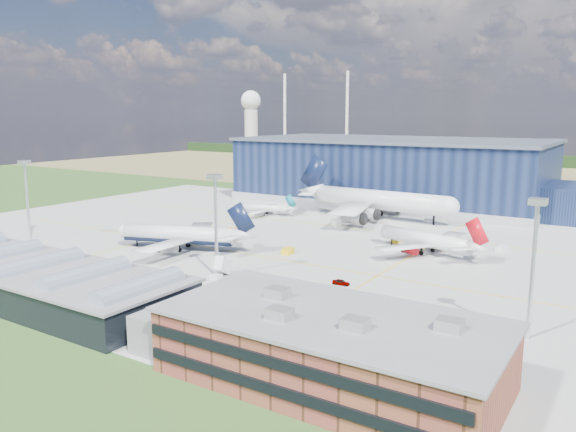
% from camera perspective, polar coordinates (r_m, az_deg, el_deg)
% --- Properties ---
extents(ground, '(600.00, 600.00, 0.00)m').
position_cam_1_polar(ground, '(156.04, -2.97, -2.99)').
color(ground, '#34521E').
rests_on(ground, ground).
extents(apron, '(220.00, 160.00, 0.08)m').
position_cam_1_polar(apron, '(164.04, -0.93, -2.31)').
color(apron, '#9F9F9A').
rests_on(apron, ground).
extents(farmland, '(600.00, 220.00, 0.01)m').
position_cam_1_polar(farmland, '(356.32, 18.17, 4.02)').
color(farmland, olive).
rests_on(farmland, ground).
extents(treeline, '(600.00, 8.00, 8.00)m').
position_cam_1_polar(treeline, '(433.60, 20.91, 5.42)').
color(treeline, black).
rests_on(treeline, ground).
extents(horizon_dressing, '(440.20, 18.00, 70.00)m').
position_cam_1_polar(horizon_dressing, '(502.83, -1.15, 10.11)').
color(horizon_dressing, silver).
rests_on(horizon_dressing, ground).
extents(hangar, '(145.00, 62.00, 26.10)m').
position_cam_1_polar(hangar, '(235.61, 11.17, 4.21)').
color(hangar, '#101A36').
rests_on(hangar, ground).
extents(ops_building, '(46.00, 23.00, 10.90)m').
position_cam_1_polar(ops_building, '(78.10, 4.35, -13.15)').
color(ops_building, brown).
rests_on(ops_building, ground).
extents(glass_concourse, '(78.00, 23.00, 8.60)m').
position_cam_1_polar(glass_concourse, '(118.73, -22.91, -6.25)').
color(glass_concourse, black).
rests_on(glass_concourse, ground).
extents(light_mast_west, '(2.60, 2.60, 23.00)m').
position_cam_1_polar(light_mast_west, '(176.74, -25.06, 2.70)').
color(light_mast_west, silver).
rests_on(light_mast_west, ground).
extents(light_mast_center, '(2.60, 2.60, 23.00)m').
position_cam_1_polar(light_mast_center, '(123.74, -7.38, 0.72)').
color(light_mast_center, silver).
rests_on(light_mast_center, ground).
extents(light_mast_east, '(2.60, 2.60, 23.00)m').
position_cam_1_polar(light_mast_east, '(96.42, 23.76, -2.81)').
color(light_mast_east, silver).
rests_on(light_mast_east, ground).
extents(airliner_navy, '(50.54, 49.98, 13.15)m').
position_cam_1_polar(airliner_navy, '(152.56, -11.06, -0.95)').
color(airliner_navy, white).
rests_on(airliner_navy, ground).
extents(airliner_red, '(43.49, 43.01, 11.31)m').
position_cam_1_polar(airliner_red, '(150.52, 13.70, -1.56)').
color(airliner_red, white).
rests_on(airliner_red, ground).
extents(airliner_widebody, '(65.57, 64.29, 20.37)m').
position_cam_1_polar(airliner_widebody, '(195.73, 9.35, 2.63)').
color(airliner_widebody, white).
rests_on(airliner_widebody, ground).
extents(airliner_regional, '(28.42, 28.05, 7.68)m').
position_cam_1_polar(airliner_regional, '(202.47, -2.53, 1.20)').
color(airliner_regional, white).
rests_on(airliner_regional, ground).
extents(gse_tug_a, '(2.81, 4.02, 1.55)m').
position_cam_1_polar(gse_tug_a, '(146.04, -0.02, -3.59)').
color(gse_tug_a, yellow).
rests_on(gse_tug_a, ground).
extents(gse_tug_b, '(2.98, 3.46, 1.26)m').
position_cam_1_polar(gse_tug_b, '(174.27, -5.73, -1.41)').
color(gse_tug_b, yellow).
rests_on(gse_tug_b, ground).
extents(gse_van_a, '(5.32, 2.91, 2.20)m').
position_cam_1_polar(gse_van_a, '(110.24, 6.66, -8.14)').
color(gse_van_a, silver).
rests_on(gse_van_a, ground).
extents(gse_cart_a, '(3.06, 3.79, 1.43)m').
position_cam_1_polar(gse_cart_a, '(159.57, 20.93, -3.11)').
color(gse_cart_a, silver).
rests_on(gse_cart_a, ground).
extents(gse_van_b, '(4.52, 4.05, 1.93)m').
position_cam_1_polar(gse_van_b, '(183.50, 4.94, -0.69)').
color(gse_van_b, silver).
rests_on(gse_van_b, ground).
extents(gse_tug_c, '(2.24, 3.42, 1.45)m').
position_cam_1_polar(gse_tug_c, '(161.63, 10.93, -2.44)').
color(gse_tug_c, yellow).
rests_on(gse_tug_c, ground).
extents(gse_cart_b, '(3.32, 3.11, 1.20)m').
position_cam_1_polar(gse_cart_b, '(193.93, 14.11, -0.48)').
color(gse_cart_b, silver).
rests_on(gse_cart_b, ground).
extents(gse_van_c, '(6.26, 4.81, 2.71)m').
position_cam_1_polar(gse_van_c, '(103.05, -4.40, -9.28)').
color(gse_van_c, silver).
rests_on(gse_van_c, ground).
extents(airstair, '(3.02, 5.26, 3.17)m').
position_cam_1_polar(airstair, '(127.04, -6.62, -5.41)').
color(airstair, silver).
rests_on(airstair, ground).
extents(car_a, '(3.93, 1.94, 1.29)m').
position_cam_1_polar(car_a, '(120.53, 5.41, -6.72)').
color(car_a, '#99999E').
rests_on(car_a, ground).
extents(car_b, '(3.70, 2.40, 1.15)m').
position_cam_1_polar(car_b, '(107.28, 15.38, -9.27)').
color(car_b, '#99999E').
rests_on(car_b, ground).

